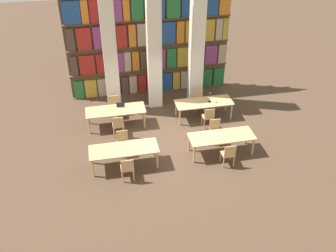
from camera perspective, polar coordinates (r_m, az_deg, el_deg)
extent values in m
plane|color=#4C3828|center=(14.03, -0.10, -1.94)|extent=(40.00, 40.00, 0.00)
cube|color=brown|center=(16.08, -2.91, 14.03)|extent=(6.95, 0.06, 5.50)
cube|color=brown|center=(17.21, -2.65, 5.45)|extent=(6.95, 0.35, 0.03)
cube|color=#236B38|center=(16.86, -13.39, 5.49)|extent=(0.42, 0.20, 0.82)
cube|color=#B7932D|center=(16.84, -11.66, 5.69)|extent=(0.51, 0.20, 0.82)
cube|color=tan|center=(16.83, -9.88, 5.89)|extent=(0.44, 0.20, 0.82)
cube|color=maroon|center=(16.84, -8.15, 6.09)|extent=(0.51, 0.20, 0.82)
cube|color=#47382D|center=(16.87, -6.62, 6.25)|extent=(0.30, 0.20, 0.82)
cube|color=tan|center=(16.89, -5.35, 6.38)|extent=(0.33, 0.20, 0.82)
cube|color=maroon|center=(16.93, -3.96, 6.53)|extent=(0.35, 0.20, 0.82)
cube|color=#B7932D|center=(16.98, -2.73, 6.65)|extent=(0.29, 0.20, 0.82)
cube|color=#B7932D|center=(17.02, -1.68, 6.75)|extent=(0.25, 0.20, 0.82)
cube|color=navy|center=(17.09, -0.23, 6.89)|extent=(0.48, 0.20, 0.82)
cube|color=#B7932D|center=(17.18, 1.24, 7.02)|extent=(0.33, 0.20, 0.82)
cube|color=tan|center=(17.28, 2.83, 7.16)|extent=(0.56, 0.20, 0.82)
cube|color=maroon|center=(17.40, 4.47, 7.30)|extent=(0.34, 0.20, 0.82)
cube|color=#236B38|center=(17.52, 5.86, 7.42)|extent=(0.49, 0.20, 0.82)
cube|color=#236B38|center=(17.69, 7.64, 7.55)|extent=(0.49, 0.20, 0.82)
cube|color=brown|center=(16.71, -2.75, 8.76)|extent=(6.95, 0.35, 0.03)
cube|color=#47382D|center=(16.37, -14.14, 8.91)|extent=(0.29, 0.20, 0.87)
cube|color=maroon|center=(16.35, -12.22, 9.14)|extent=(0.65, 0.20, 0.87)
cube|color=maroon|center=(16.34, -9.80, 9.42)|extent=(0.60, 0.20, 0.87)
cube|color=#84387A|center=(16.36, -7.66, 9.64)|extent=(0.50, 0.20, 0.87)
cube|color=tan|center=(16.39, -6.21, 9.79)|extent=(0.28, 0.20, 0.87)
cube|color=orange|center=(16.42, -4.97, 9.91)|extent=(0.29, 0.20, 0.87)
cube|color=#47382D|center=(16.47, -3.34, 10.07)|extent=(0.54, 0.20, 0.87)
cube|color=#84387A|center=(16.56, -1.33, 10.24)|extent=(0.50, 0.20, 0.87)
cube|color=#236B38|center=(16.65, 0.48, 10.39)|extent=(0.40, 0.20, 0.87)
cube|color=#B7932D|center=(16.77, 2.38, 10.54)|extent=(0.58, 0.20, 0.87)
cube|color=#236B38|center=(16.92, 4.52, 10.69)|extent=(0.58, 0.20, 0.87)
cube|color=#84387A|center=(17.09, 6.51, 10.81)|extent=(0.55, 0.20, 0.87)
cube|color=tan|center=(17.25, 8.17, 10.91)|extent=(0.34, 0.20, 0.87)
cube|color=brown|center=(16.28, -2.85, 12.26)|extent=(6.95, 0.35, 0.03)
cube|color=#47382D|center=(15.94, -14.65, 12.61)|extent=(0.32, 0.20, 0.94)
cube|color=maroon|center=(15.92, -12.70, 12.85)|extent=(0.59, 0.20, 0.94)
cube|color=#84387A|center=(15.91, -10.77, 13.07)|extent=(0.33, 0.20, 0.94)
cube|color=navy|center=(15.92, -9.01, 13.26)|extent=(0.48, 0.20, 0.94)
cube|color=maroon|center=(15.95, -7.10, 13.45)|extent=(0.42, 0.20, 0.94)
cube|color=orange|center=(15.98, -5.50, 13.60)|extent=(0.30, 0.20, 0.94)
cube|color=tan|center=(16.04, -3.82, 13.75)|extent=(0.50, 0.20, 0.94)
cube|color=#B7932D|center=(16.10, -2.10, 13.89)|extent=(0.32, 0.20, 0.94)
cube|color=navy|center=(16.20, -0.12, 14.03)|extent=(0.67, 0.20, 0.94)
cube|color=orange|center=(16.31, 1.87, 14.16)|extent=(0.33, 0.20, 0.94)
cube|color=#B7932D|center=(16.40, 3.29, 14.24)|extent=(0.37, 0.20, 0.94)
cube|color=maroon|center=(16.49, 4.54, 14.30)|extent=(0.29, 0.20, 0.94)
cube|color=#B7932D|center=(16.62, 6.15, 14.38)|extent=(0.52, 0.20, 0.94)
cube|color=tan|center=(16.77, 7.73, 14.44)|extent=(0.29, 0.20, 0.94)
cube|color=#B7932D|center=(16.86, 8.68, 14.47)|extent=(0.22, 0.20, 0.94)
cube|color=brown|center=(15.90, -2.97, 15.95)|extent=(6.95, 0.35, 0.03)
cube|color=navy|center=(15.58, -14.55, 16.40)|extent=(0.69, 0.20, 0.92)
cube|color=orange|center=(15.57, -12.60, 16.64)|extent=(0.28, 0.20, 0.92)
cube|color=maroon|center=(15.57, -11.26, 16.80)|extent=(0.34, 0.20, 0.92)
cube|color=orange|center=(15.57, -9.47, 16.99)|extent=(0.46, 0.20, 0.92)
cube|color=#84387A|center=(15.60, -7.72, 17.16)|extent=(0.33, 0.20, 0.92)
cube|color=orange|center=(15.62, -6.40, 17.28)|extent=(0.27, 0.20, 0.92)
cube|color=#236B38|center=(15.67, -4.74, 17.42)|extent=(0.49, 0.20, 0.92)
cube|color=orange|center=(15.73, -2.87, 17.55)|extent=(0.35, 0.20, 0.92)
cube|color=navy|center=(15.80, -1.33, 17.66)|extent=(0.42, 0.20, 0.92)
cube|color=#236B38|center=(15.90, 0.78, 17.77)|extent=(0.56, 0.20, 0.92)
cube|color=navy|center=(16.04, 3.06, 17.88)|extent=(0.56, 0.20, 0.92)
cube|color=navy|center=(16.18, 4.95, 17.94)|extent=(0.42, 0.20, 0.92)
cube|color=navy|center=(16.33, 6.80, 17.99)|extent=(0.47, 0.20, 0.92)
cube|color=orange|center=(16.49, 8.59, 18.02)|extent=(0.47, 0.20, 0.92)
cube|color=silver|center=(14.71, -9.02, 12.75)|extent=(0.53, 0.53, 6.00)
cube|color=silver|center=(14.87, -2.17, 13.38)|extent=(0.53, 0.53, 6.00)
cube|color=silver|center=(15.24, 4.47, 13.81)|extent=(0.53, 0.53, 6.00)
cube|color=tan|center=(12.44, -6.77, -3.52)|extent=(2.28, 0.84, 0.04)
cylinder|color=tan|center=(12.40, -11.39, -6.35)|extent=(0.07, 0.07, 0.69)
cylinder|color=tan|center=(12.49, -1.64, -5.20)|extent=(0.07, 0.07, 0.69)
cylinder|color=tan|center=(12.93, -11.50, -4.41)|extent=(0.07, 0.07, 0.69)
cylinder|color=tan|center=(13.02, -2.18, -3.33)|extent=(0.07, 0.07, 0.69)
cylinder|color=tan|center=(12.38, -7.10, -6.73)|extent=(0.04, 0.04, 0.42)
cylinder|color=tan|center=(12.39, -5.44, -6.53)|extent=(0.04, 0.04, 0.42)
cylinder|color=tan|center=(12.12, -6.94, -7.76)|extent=(0.04, 0.04, 0.42)
cylinder|color=tan|center=(12.14, -5.24, -7.55)|extent=(0.04, 0.04, 0.42)
cube|color=tan|center=(12.11, -6.24, -6.31)|extent=(0.42, 0.40, 0.04)
cube|color=tan|center=(11.82, -6.21, -6.03)|extent=(0.40, 0.03, 0.42)
cylinder|color=tan|center=(13.13, -5.94, -3.89)|extent=(0.04, 0.04, 0.42)
cylinder|color=tan|center=(13.11, -7.51, -4.08)|extent=(0.04, 0.04, 0.42)
cylinder|color=tan|center=(13.40, -6.11, -3.02)|extent=(0.04, 0.04, 0.42)
cylinder|color=tan|center=(13.38, -7.64, -3.19)|extent=(0.04, 0.04, 0.42)
cube|color=tan|center=(13.11, -6.87, -2.74)|extent=(0.42, 0.40, 0.04)
cube|color=tan|center=(13.13, -7.02, -1.46)|extent=(0.40, 0.03, 0.42)
cube|color=tan|center=(13.06, 8.18, -1.58)|extent=(2.28, 0.84, 0.04)
cylinder|color=tan|center=(12.74, 4.01, -4.36)|extent=(0.07, 0.07, 0.69)
cylinder|color=tan|center=(13.38, 12.82, -3.13)|extent=(0.07, 0.07, 0.69)
cylinder|color=tan|center=(13.27, 3.25, -2.56)|extent=(0.07, 0.07, 0.69)
cylinder|color=tan|center=(13.88, 11.76, -1.47)|extent=(0.07, 0.07, 0.69)
cylinder|color=tan|center=(12.96, 7.99, -4.64)|extent=(0.04, 0.04, 0.42)
cylinder|color=tan|center=(13.07, 9.49, -4.42)|extent=(0.04, 0.04, 0.42)
cylinder|color=tan|center=(12.71, 8.47, -5.57)|extent=(0.04, 0.04, 0.42)
cylinder|color=tan|center=(12.83, 9.99, -5.34)|extent=(0.04, 0.04, 0.42)
cube|color=tan|center=(12.75, 9.08, -4.18)|extent=(0.42, 0.40, 0.04)
cube|color=tan|center=(12.47, 9.45, -3.86)|extent=(0.40, 0.03, 0.42)
cylinder|color=tan|center=(13.77, 8.18, -2.04)|extent=(0.04, 0.04, 0.42)
cylinder|color=tan|center=(13.66, 6.75, -2.22)|extent=(0.04, 0.04, 0.42)
cylinder|color=tan|center=(14.03, 7.75, -1.24)|extent=(0.04, 0.04, 0.42)
cylinder|color=tan|center=(13.93, 6.34, -1.42)|extent=(0.04, 0.04, 0.42)
cube|color=tan|center=(13.71, 7.32, -0.94)|extent=(0.42, 0.40, 0.04)
cube|color=tan|center=(13.73, 7.16, 0.28)|extent=(0.40, 0.03, 0.42)
cube|color=tan|center=(14.52, -8.00, 2.41)|extent=(2.28, 0.84, 0.04)
cylinder|color=tan|center=(14.43, -11.95, 0.01)|extent=(0.07, 0.07, 0.69)
cylinder|color=tan|center=(14.50, -3.60, 0.95)|extent=(0.07, 0.07, 0.69)
cylinder|color=tan|center=(15.00, -12.03, 1.44)|extent=(0.07, 0.07, 0.69)
cylinder|color=tan|center=(15.07, -3.99, 2.34)|extent=(0.07, 0.07, 0.69)
cylinder|color=tan|center=(14.38, -8.31, -0.31)|extent=(0.04, 0.04, 0.42)
cylinder|color=tan|center=(14.39, -6.89, -0.15)|extent=(0.04, 0.04, 0.42)
cylinder|color=tan|center=(14.10, -8.20, -1.07)|extent=(0.04, 0.04, 0.42)
cylinder|color=tan|center=(14.11, -6.75, -0.91)|extent=(0.04, 0.04, 0.42)
cube|color=tan|center=(14.12, -7.61, 0.17)|extent=(0.42, 0.40, 0.04)
cube|color=tan|center=(13.84, -7.61, 0.54)|extent=(0.40, 0.03, 0.42)
cylinder|color=tan|center=(15.19, -7.25, 1.82)|extent=(0.04, 0.04, 0.42)
cylinder|color=tan|center=(15.18, -8.60, 1.66)|extent=(0.04, 0.04, 0.42)
cylinder|color=tan|center=(15.48, -7.37, 2.47)|extent=(0.04, 0.04, 0.42)
cylinder|color=tan|center=(15.46, -8.70, 2.32)|extent=(0.04, 0.04, 0.42)
cube|color=tan|center=(15.20, -8.05, 2.81)|extent=(0.42, 0.40, 0.04)
cube|color=tan|center=(15.25, -8.18, 3.90)|extent=(0.40, 0.03, 0.42)
cube|color=silver|center=(14.74, -7.27, 3.11)|extent=(0.32, 0.22, 0.01)
cube|color=black|center=(14.59, -7.25, 3.25)|extent=(0.32, 0.01, 0.20)
cube|color=tan|center=(14.95, 5.50, 3.60)|extent=(2.28, 0.84, 0.04)
cylinder|color=tan|center=(14.61, 1.80, 1.30)|extent=(0.07, 0.07, 0.69)
cylinder|color=tan|center=(15.18, 9.63, 2.15)|extent=(0.07, 0.07, 0.69)
cylinder|color=tan|center=(15.18, 1.22, 2.67)|extent=(0.07, 0.07, 0.69)
cylinder|color=tan|center=(15.72, 8.79, 3.45)|extent=(0.07, 0.07, 0.69)
cylinder|color=tan|center=(14.77, 5.19, 0.96)|extent=(0.04, 0.04, 0.42)
cylinder|color=tan|center=(14.87, 6.52, 1.11)|extent=(0.04, 0.04, 0.42)
cylinder|color=tan|center=(14.50, 5.55, 0.24)|extent=(0.04, 0.04, 0.42)
cylinder|color=tan|center=(14.60, 6.91, 0.40)|extent=(0.04, 0.04, 0.42)
cube|color=tan|center=(14.56, 6.10, 1.44)|extent=(0.42, 0.40, 0.04)
cube|color=tan|center=(14.29, 6.36, 1.83)|extent=(0.40, 0.03, 0.42)
cylinder|color=tan|center=(15.63, 5.51, 2.96)|extent=(0.04, 0.04, 0.42)
cylinder|color=tan|center=(15.54, 4.23, 2.82)|extent=(0.04, 0.04, 0.42)
cylinder|color=tan|center=(15.91, 5.17, 3.58)|extent=(0.04, 0.04, 0.42)
cylinder|color=tan|center=(15.82, 3.91, 3.45)|extent=(0.04, 0.04, 0.42)
cube|color=tan|center=(15.61, 4.75, 3.93)|extent=(0.42, 0.40, 0.04)
cube|color=tan|center=(15.65, 4.60, 5.00)|extent=(0.40, 0.03, 0.42)
cylinder|color=#232328|center=(14.97, 6.36, 3.70)|extent=(0.14, 0.14, 0.01)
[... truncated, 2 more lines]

